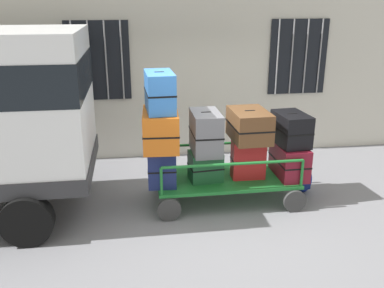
{
  "coord_description": "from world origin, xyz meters",
  "views": [
    {
      "loc": [
        -1.19,
        -5.97,
        3.13
      ],
      "look_at": [
        -0.31,
        0.12,
        1.0
      ],
      "focal_mm": 39.54,
      "sensor_mm": 36.0,
      "label": 1
    }
  ],
  "objects": [
    {
      "name": "suitcase_left_bottom",
      "position": [
        -0.79,
        0.1,
        0.69
      ],
      "size": [
        0.46,
        0.65,
        0.58
      ],
      "color": "navy",
      "rests_on": "luggage_cart"
    },
    {
      "name": "suitcase_midright_bottom",
      "position": [
        1.27,
        0.09,
        0.66
      ],
      "size": [
        0.44,
        0.81,
        0.52
      ],
      "color": "maroon",
      "rests_on": "luggage_cart"
    },
    {
      "name": "backpack",
      "position": [
        1.63,
        0.24,
        0.22
      ],
      "size": [
        0.27,
        0.22,
        0.44
      ],
      "color": "navy",
      "rests_on": "ground"
    },
    {
      "name": "luggage_cart",
      "position": [
        0.24,
        0.12,
        0.34
      ],
      "size": [
        2.29,
        1.12,
        0.4
      ],
      "color": "#1E722D",
      "rests_on": "ground"
    },
    {
      "name": "suitcase_midleft_bottom",
      "position": [
        -0.1,
        0.09,
        0.64
      ],
      "size": [
        0.54,
        0.45,
        0.47
      ],
      "color": "#194C28",
      "rests_on": "luggage_cart"
    },
    {
      "name": "cart_railing",
      "position": [
        0.24,
        0.12,
        0.77
      ],
      "size": [
        2.19,
        0.98,
        0.44
      ],
      "color": "#1E722D",
      "rests_on": "luggage_cart"
    },
    {
      "name": "building_wall",
      "position": [
        0.0,
        2.51,
        2.5
      ],
      "size": [
        12.0,
        0.38,
        5.0
      ],
      "color": "beige",
      "rests_on": "ground"
    },
    {
      "name": "suitcase_left_middle",
      "position": [
        -0.79,
        0.12,
        1.27
      ],
      "size": [
        0.58,
        0.91,
        0.57
      ],
      "color": "orange",
      "rests_on": "suitcase_left_bottom"
    },
    {
      "name": "ground_plane",
      "position": [
        0.0,
        0.0,
        0.0
      ],
      "size": [
        40.0,
        40.0,
        0.0
      ],
      "primitive_type": "plane",
      "color": "gray"
    },
    {
      "name": "suitcase_left_top",
      "position": [
        -0.79,
        0.11,
        1.84
      ],
      "size": [
        0.43,
        0.77,
        0.58
      ],
      "color": "#3372C6",
      "rests_on": "suitcase_left_middle"
    },
    {
      "name": "suitcase_midleft_middle",
      "position": [
        -0.1,
        0.09,
        1.19
      ],
      "size": [
        0.43,
        0.74,
        0.64
      ],
      "color": "slate",
      "rests_on": "suitcase_midleft_bottom"
    },
    {
      "name": "suitcase_center_middle",
      "position": [
        0.59,
        0.12,
        1.27
      ],
      "size": [
        0.58,
        0.84,
        0.47
      ],
      "color": "brown",
      "rests_on": "suitcase_center_bottom"
    },
    {
      "name": "suitcase_center_bottom",
      "position": [
        0.59,
        0.09,
        0.72
      ],
      "size": [
        0.54,
        0.3,
        0.63
      ],
      "color": "#B21E1E",
      "rests_on": "luggage_cart"
    },
    {
      "name": "suitcase_midright_middle",
      "position": [
        1.27,
        0.12,
        1.18
      ],
      "size": [
        0.5,
        0.73,
        0.51
      ],
      "color": "black",
      "rests_on": "suitcase_midright_bottom"
    }
  ]
}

